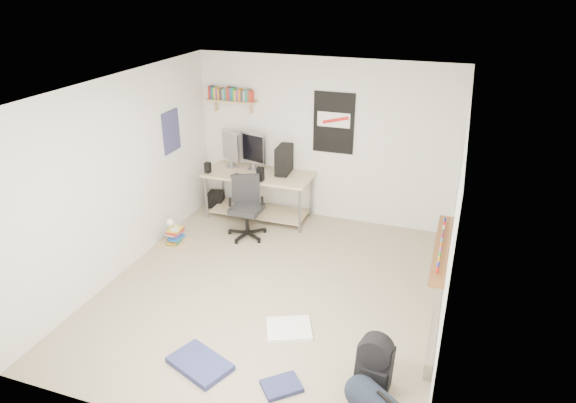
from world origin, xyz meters
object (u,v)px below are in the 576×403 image
(desk, at_px, (259,196))
(book_stack, at_px, (175,234))
(office_chair, at_px, (246,206))
(backpack, at_px, (374,367))

(desk, distance_m, book_stack, 1.48)
(office_chair, relative_size, book_stack, 2.17)
(office_chair, bearing_deg, desk, 72.25)
(office_chair, distance_m, backpack, 3.33)
(desk, height_order, backpack, desk)
(office_chair, bearing_deg, book_stack, -172.91)
(book_stack, bearing_deg, desk, 55.81)
(desk, bearing_deg, office_chair, -95.45)
(office_chair, bearing_deg, backpack, -69.71)
(backpack, bearing_deg, office_chair, 140.10)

